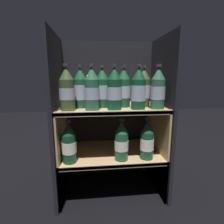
# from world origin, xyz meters

# --- Properties ---
(ground_plane) EXTENTS (6.00, 6.00, 0.00)m
(ground_plane) POSITION_xyz_m (0.00, 0.00, 0.00)
(ground_plane) COLOR black
(fridge_back_wall) EXTENTS (0.66, 0.02, 0.98)m
(fridge_back_wall) POSITION_xyz_m (0.00, 0.39, 0.49)
(fridge_back_wall) COLOR black
(fridge_back_wall) RESTS_ON ground_plane
(fridge_side_left) EXTENTS (0.02, 0.42, 0.98)m
(fridge_side_left) POSITION_xyz_m (-0.32, 0.19, 0.49)
(fridge_side_left) COLOR black
(fridge_side_left) RESTS_ON ground_plane
(fridge_side_right) EXTENTS (0.02, 0.42, 0.98)m
(fridge_side_right) POSITION_xyz_m (0.32, 0.19, 0.49)
(fridge_side_right) COLOR black
(fridge_side_right) RESTS_ON ground_plane
(shelf_lower) EXTENTS (0.62, 0.38, 0.27)m
(shelf_lower) POSITION_xyz_m (0.00, 0.18, 0.22)
(shelf_lower) COLOR tan
(shelf_lower) RESTS_ON ground_plane
(shelf_upper) EXTENTS (0.62, 0.38, 0.57)m
(shelf_upper) POSITION_xyz_m (0.00, 0.19, 0.41)
(shelf_upper) COLOR tan
(shelf_upper) RESTS_ON ground_plane
(bottle_upper_front_0) EXTENTS (0.08, 0.08, 0.24)m
(bottle_upper_front_0) POSITION_xyz_m (-0.24, 0.07, 0.68)
(bottle_upper_front_0) COLOR #384C28
(bottle_upper_front_0) RESTS_ON shelf_upper
(bottle_upper_front_1) EXTENTS (0.08, 0.08, 0.24)m
(bottle_upper_front_1) POSITION_xyz_m (-0.11, 0.07, 0.67)
(bottle_upper_front_1) COLOR #285B42
(bottle_upper_front_1) RESTS_ON shelf_upper
(bottle_upper_front_2) EXTENTS (0.08, 0.08, 0.24)m
(bottle_upper_front_2) POSITION_xyz_m (0.01, 0.07, 0.67)
(bottle_upper_front_2) COLOR #144228
(bottle_upper_front_2) RESTS_ON shelf_upper
(bottle_upper_front_3) EXTENTS (0.08, 0.08, 0.24)m
(bottle_upper_front_3) POSITION_xyz_m (0.14, 0.07, 0.67)
(bottle_upper_front_3) COLOR #144228
(bottle_upper_front_3) RESTS_ON shelf_upper
(bottle_upper_front_4) EXTENTS (0.08, 0.08, 0.24)m
(bottle_upper_front_4) POSITION_xyz_m (0.25, 0.07, 0.67)
(bottle_upper_front_4) COLOR #285B42
(bottle_upper_front_4) RESTS_ON shelf_upper
(bottle_upper_back_0) EXTENTS (0.08, 0.08, 0.24)m
(bottle_upper_back_0) POSITION_xyz_m (-0.18, 0.16, 0.67)
(bottle_upper_back_0) COLOR #194C2D
(bottle_upper_back_0) RESTS_ON shelf_upper
(bottle_upper_back_1) EXTENTS (0.08, 0.08, 0.24)m
(bottle_upper_back_1) POSITION_xyz_m (-0.05, 0.16, 0.67)
(bottle_upper_back_1) COLOR #194C2D
(bottle_upper_back_1) RESTS_ON shelf_upper
(bottle_upper_back_2) EXTENTS (0.08, 0.08, 0.24)m
(bottle_upper_back_2) POSITION_xyz_m (0.07, 0.16, 0.67)
(bottle_upper_back_2) COLOR #194C2D
(bottle_upper_back_2) RESTS_ON shelf_upper
(bottle_upper_back_3) EXTENTS (0.08, 0.08, 0.24)m
(bottle_upper_back_3) POSITION_xyz_m (0.19, 0.16, 0.67)
(bottle_upper_back_3) COLOR #384C28
(bottle_upper_back_3) RESTS_ON shelf_upper
(bottle_lower_front_0) EXTENTS (0.08, 0.08, 0.24)m
(bottle_lower_front_0) POSITION_xyz_m (-0.25, 0.07, 0.38)
(bottle_lower_front_0) COLOR #144228
(bottle_lower_front_0) RESTS_ON shelf_lower
(bottle_lower_front_1) EXTENTS (0.08, 0.08, 0.24)m
(bottle_lower_front_1) POSITION_xyz_m (0.05, 0.07, 0.38)
(bottle_lower_front_1) COLOR #1E5638
(bottle_lower_front_1) RESTS_ON shelf_lower
(bottle_lower_front_2) EXTENTS (0.08, 0.08, 0.24)m
(bottle_lower_front_2) POSITION_xyz_m (0.20, 0.07, 0.38)
(bottle_lower_front_2) COLOR #194C2D
(bottle_lower_front_2) RESTS_ON shelf_lower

